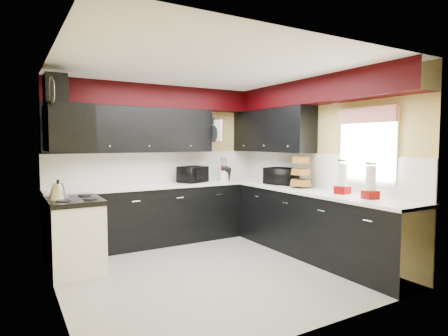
% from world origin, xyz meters
% --- Properties ---
extents(ground, '(3.60, 3.60, 0.00)m').
position_xyz_m(ground, '(0.00, 0.00, 0.00)').
color(ground, gray).
rests_on(ground, ground).
extents(wall_back, '(3.60, 0.06, 2.50)m').
position_xyz_m(wall_back, '(0.00, 1.80, 1.25)').
color(wall_back, '#E0C666').
rests_on(wall_back, ground).
extents(wall_right, '(0.06, 3.60, 2.50)m').
position_xyz_m(wall_right, '(1.80, 0.00, 1.25)').
color(wall_right, '#E0C666').
rests_on(wall_right, ground).
extents(wall_left, '(0.06, 3.60, 2.50)m').
position_xyz_m(wall_left, '(-1.80, 0.00, 1.25)').
color(wall_left, '#E0C666').
rests_on(wall_left, ground).
extents(ceiling, '(3.60, 3.60, 0.06)m').
position_xyz_m(ceiling, '(0.00, 0.00, 2.50)').
color(ceiling, white).
rests_on(ceiling, wall_back).
extents(cab_back, '(3.60, 0.60, 0.90)m').
position_xyz_m(cab_back, '(0.00, 1.50, 0.45)').
color(cab_back, black).
rests_on(cab_back, ground).
extents(cab_right, '(0.60, 3.00, 0.90)m').
position_xyz_m(cab_right, '(1.50, -0.30, 0.45)').
color(cab_right, black).
rests_on(cab_right, ground).
extents(counter_back, '(3.62, 0.64, 0.04)m').
position_xyz_m(counter_back, '(0.00, 1.50, 0.92)').
color(counter_back, white).
rests_on(counter_back, cab_back).
extents(counter_right, '(0.64, 3.02, 0.04)m').
position_xyz_m(counter_right, '(1.50, -0.30, 0.92)').
color(counter_right, white).
rests_on(counter_right, cab_right).
extents(splash_back, '(3.60, 0.02, 0.50)m').
position_xyz_m(splash_back, '(0.00, 1.79, 1.19)').
color(splash_back, white).
rests_on(splash_back, counter_back).
extents(splash_right, '(0.02, 3.60, 0.50)m').
position_xyz_m(splash_right, '(1.79, 0.00, 1.19)').
color(splash_right, white).
rests_on(splash_right, counter_right).
extents(upper_back, '(2.60, 0.35, 0.70)m').
position_xyz_m(upper_back, '(-0.50, 1.62, 1.80)').
color(upper_back, black).
rests_on(upper_back, wall_back).
extents(upper_right, '(0.35, 1.80, 0.70)m').
position_xyz_m(upper_right, '(1.62, 0.90, 1.80)').
color(upper_right, black).
rests_on(upper_right, wall_right).
extents(soffit_back, '(3.60, 0.36, 0.35)m').
position_xyz_m(soffit_back, '(0.00, 1.62, 2.33)').
color(soffit_back, black).
rests_on(soffit_back, wall_back).
extents(soffit_right, '(0.36, 3.24, 0.35)m').
position_xyz_m(soffit_right, '(1.62, -0.18, 2.33)').
color(soffit_right, black).
rests_on(soffit_right, wall_right).
extents(stove, '(0.60, 0.75, 0.86)m').
position_xyz_m(stove, '(-1.50, 0.75, 0.43)').
color(stove, white).
rests_on(stove, ground).
extents(cooktop, '(0.62, 0.77, 0.06)m').
position_xyz_m(cooktop, '(-1.50, 0.75, 0.89)').
color(cooktop, black).
rests_on(cooktop, stove).
extents(hood, '(0.50, 0.78, 0.55)m').
position_xyz_m(hood, '(-1.55, 0.75, 1.78)').
color(hood, black).
rests_on(hood, wall_left).
extents(hood_duct, '(0.24, 0.40, 0.40)m').
position_xyz_m(hood_duct, '(-1.68, 0.75, 2.20)').
color(hood_duct, black).
rests_on(hood_duct, wall_left).
extents(window, '(0.03, 0.86, 0.96)m').
position_xyz_m(window, '(1.79, -0.90, 1.55)').
color(window, white).
rests_on(window, wall_right).
extents(valance, '(0.04, 0.88, 0.20)m').
position_xyz_m(valance, '(1.73, -0.90, 1.95)').
color(valance, red).
rests_on(valance, wall_right).
extents(pan_top, '(0.03, 0.22, 0.40)m').
position_xyz_m(pan_top, '(0.82, 1.55, 2.00)').
color(pan_top, black).
rests_on(pan_top, upper_back).
extents(pan_mid, '(0.03, 0.28, 0.46)m').
position_xyz_m(pan_mid, '(0.82, 1.42, 1.75)').
color(pan_mid, black).
rests_on(pan_mid, upper_back).
extents(pan_low, '(0.03, 0.24, 0.42)m').
position_xyz_m(pan_low, '(0.82, 1.68, 1.72)').
color(pan_low, black).
rests_on(pan_low, upper_back).
extents(cut_board, '(0.03, 0.26, 0.35)m').
position_xyz_m(cut_board, '(0.83, 1.30, 1.80)').
color(cut_board, white).
rests_on(cut_board, upper_back).
extents(baskets, '(0.27, 0.27, 0.50)m').
position_xyz_m(baskets, '(1.52, 0.05, 1.18)').
color(baskets, brown).
rests_on(baskets, upper_right).
extents(clock, '(0.03, 0.30, 0.30)m').
position_xyz_m(clock, '(-1.77, 0.25, 2.15)').
color(clock, black).
rests_on(clock, wall_left).
extents(deco_plate, '(0.03, 0.24, 0.24)m').
position_xyz_m(deco_plate, '(1.77, -0.35, 2.25)').
color(deco_plate, white).
rests_on(deco_plate, wall_right).
extents(toaster_oven, '(0.58, 0.54, 0.27)m').
position_xyz_m(toaster_oven, '(0.49, 1.53, 1.07)').
color(toaster_oven, black).
rests_on(toaster_oven, counter_back).
extents(microwave, '(0.47, 0.56, 0.27)m').
position_xyz_m(microwave, '(1.55, 0.53, 1.07)').
color(microwave, black).
rests_on(microwave, counter_right).
extents(utensil_crock, '(0.18, 0.18, 0.17)m').
position_xyz_m(utensil_crock, '(1.04, 1.47, 1.03)').
color(utensil_crock, silver).
rests_on(utensil_crock, counter_back).
extents(knife_block, '(0.13, 0.17, 0.24)m').
position_xyz_m(knife_block, '(1.08, 1.48, 1.06)').
color(knife_block, black).
rests_on(knife_block, counter_back).
extents(kettle, '(0.24, 0.24, 0.20)m').
position_xyz_m(kettle, '(-1.68, 0.77, 1.02)').
color(kettle, '#B4B4B8').
rests_on(kettle, cooktop).
extents(dispenser_a, '(0.18, 0.18, 0.44)m').
position_xyz_m(dispenser_a, '(1.56, -0.70, 1.16)').
color(dispenser_a, maroon).
rests_on(dispenser_a, counter_right).
extents(dispenser_b, '(0.18, 0.18, 0.42)m').
position_xyz_m(dispenser_b, '(1.51, -1.18, 1.15)').
color(dispenser_b, maroon).
rests_on(dispenser_b, counter_right).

